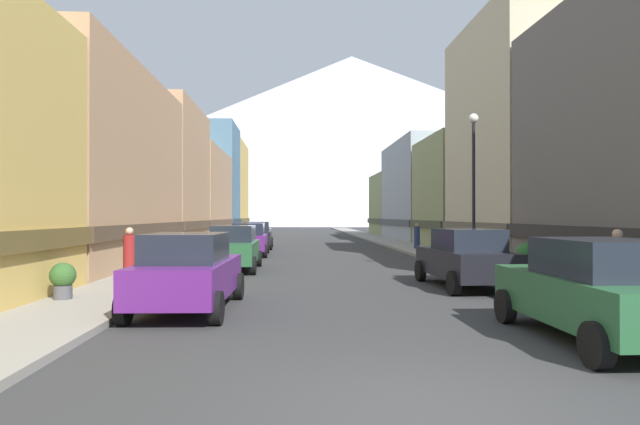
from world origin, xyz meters
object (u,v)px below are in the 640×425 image
object	(u,v)px
car_left_2	(249,239)
trash_bin_right	(578,272)
car_left_3	(257,235)
pedestrian_0	(129,258)
streetlamp_right	(474,167)
pedestrian_2	(417,237)
car_right_0	(597,290)
potted_plant_1	(63,279)
car_left_0	(188,272)
car_right_1	(466,258)
pedestrian_1	(618,268)
potted_plant_2	(149,257)
potted_plant_0	(526,256)
car_left_1	(233,248)

from	to	relation	value
car_left_2	trash_bin_right	xyz separation A→B (m)	(10.15, -15.12, -0.26)
car_left_3	pedestrian_0	bearing A→B (deg)	-97.10
streetlamp_right	pedestrian_0	bearing A→B (deg)	-162.27
pedestrian_2	streetlamp_right	xyz separation A→B (m)	(-0.90, -13.21, 3.12)
car_right_0	potted_plant_1	world-z (taller)	car_right_0
car_left_0	streetlamp_right	distance (m)	12.24
car_left_0	potted_plant_1	bearing A→B (deg)	162.91
car_right_1	pedestrian_1	world-z (taller)	pedestrian_1
pedestrian_0	streetlamp_right	distance (m)	12.56
potted_plant_2	pedestrian_0	world-z (taller)	pedestrian_0
potted_plant_0	car_right_0	bearing A→B (deg)	-107.51
potted_plant_0	potted_plant_1	xyz separation A→B (m)	(-14.00, -5.76, -0.06)
car_left_2	potted_plant_0	bearing A→B (deg)	-43.74
car_left_3	potted_plant_1	world-z (taller)	car_left_3
streetlamp_right	car_left_2	bearing A→B (deg)	133.74
potted_plant_2	streetlamp_right	world-z (taller)	streetlamp_right
trash_bin_right	potted_plant_2	distance (m)	15.00
pedestrian_0	pedestrian_2	xyz separation A→B (m)	(12.50, 16.92, -0.06)
potted_plant_0	pedestrian_1	xyz separation A→B (m)	(-0.75, -6.77, 0.24)
potted_plant_0	potted_plant_2	world-z (taller)	potted_plant_0
car_left_1	pedestrian_0	size ratio (longest dim) A/B	2.62
car_left_3	streetlamp_right	bearing A→B (deg)	-60.17
car_right_1	pedestrian_1	size ratio (longest dim) A/B	2.62
car_left_0	trash_bin_right	world-z (taller)	car_left_0
car_right_0	pedestrian_2	distance (m)	24.25
pedestrian_0	car_right_0	bearing A→B (deg)	-35.64
potted_plant_0	pedestrian_0	bearing A→B (deg)	-167.51
pedestrian_2	car_left_2	bearing A→B (deg)	-160.03
car_right_1	potted_plant_2	size ratio (longest dim) A/B	5.24
car_right_1	pedestrian_2	distance (m)	17.22
car_left_1	pedestrian_0	world-z (taller)	pedestrian_0
potted_plant_2	pedestrian_0	size ratio (longest dim) A/B	0.51
car_right_1	potted_plant_1	size ratio (longest dim) A/B	5.04
car_right_0	pedestrian_0	bearing A→B (deg)	144.36
trash_bin_right	potted_plant_2	size ratio (longest dim) A/B	1.15
car_left_2	potted_plant_1	world-z (taller)	car_left_2
trash_bin_right	streetlamp_right	bearing A→B (deg)	100.20
car_left_1	streetlamp_right	xyz separation A→B (m)	(9.15, -1.72, 3.09)
trash_bin_right	potted_plant_0	bearing A→B (deg)	82.26
car_right_1	potted_plant_0	distance (m)	4.43
car_left_1	trash_bin_right	world-z (taller)	car_left_1
streetlamp_right	trash_bin_right	bearing A→B (deg)	-79.80
potted_plant_0	potted_plant_1	bearing A→B (deg)	-157.64
car_left_3	potted_plant_0	xyz separation A→B (m)	(10.80, -16.73, -0.20)
car_left_1	car_right_1	xyz separation A→B (m)	(7.60, -5.55, 0.00)
car_right_0	pedestrian_1	xyz separation A→B (m)	(2.45, 3.37, 0.04)
car_left_3	pedestrian_2	distance (m)	10.42
car_right_0	car_right_1	size ratio (longest dim) A/B	0.98
car_right_0	streetlamp_right	world-z (taller)	streetlamp_right
car_left_0	streetlamp_right	world-z (taller)	streetlamp_right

